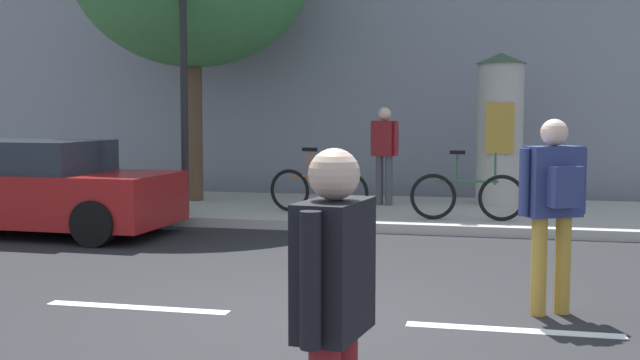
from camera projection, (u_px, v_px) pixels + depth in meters
ground_plane at (315, 318)px, 6.97m from camera, size 80.00×80.00×0.00m
sidewalk_curb at (406, 213)px, 13.76m from camera, size 36.00×4.00×0.15m
lane_markings at (315, 318)px, 6.97m from camera, size 25.80×0.16×0.01m
building_backdrop at (433, 0)px, 18.24m from camera, size 36.00×5.00×8.87m
traffic_light at (180, 32)px, 12.56m from camera, size 0.24×0.45×4.41m
poster_column at (500, 128)px, 14.17m from camera, size 0.91×0.91×2.75m
pedestrian_in_red_top at (554, 197)px, 7.01m from camera, size 0.60×0.52×1.77m
pedestrian_in_light_jacket at (334, 303)px, 3.46m from camera, size 0.31×0.63×1.67m
pedestrian_near_pole at (385, 147)px, 14.18m from camera, size 0.53×0.49×1.77m
bicycle_leaning at (467, 195)px, 12.20m from camera, size 1.77×0.15×1.09m
bicycle_upright at (318, 190)px, 13.07m from camera, size 1.76×0.35×1.09m
parked_car_blue at (33, 188)px, 11.81m from camera, size 4.24×1.99×1.41m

